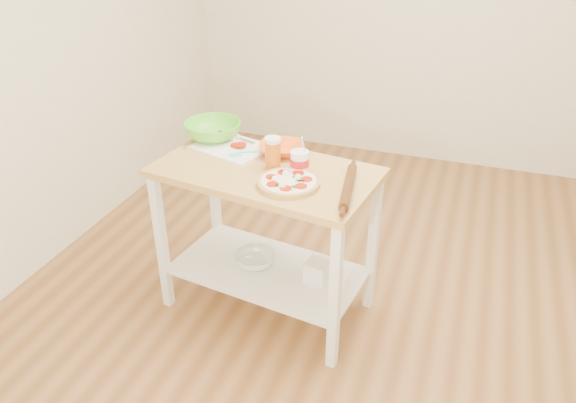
% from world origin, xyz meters
% --- Properties ---
extents(room_shell, '(4.04, 4.54, 2.74)m').
position_xyz_m(room_shell, '(0.00, 0.00, 1.35)').
color(room_shell, '#936236').
rests_on(room_shell, ground).
extents(prep_island, '(1.23, 0.78, 0.90)m').
position_xyz_m(prep_island, '(-0.46, -0.17, 0.65)').
color(prep_island, tan).
rests_on(prep_island, ground).
extents(pizza, '(0.31, 0.31, 0.05)m').
position_xyz_m(pizza, '(-0.29, -0.29, 0.92)').
color(pizza, tan).
rests_on(pizza, prep_island).
extents(cutting_board, '(0.47, 0.40, 0.04)m').
position_xyz_m(cutting_board, '(-0.74, 0.03, 0.91)').
color(cutting_board, white).
rests_on(cutting_board, prep_island).
extents(spatula, '(0.13, 0.11, 0.01)m').
position_xyz_m(spatula, '(-0.64, -0.05, 0.92)').
color(spatula, '#4CD7C7').
rests_on(spatula, cutting_board).
extents(knife, '(0.26, 0.10, 0.01)m').
position_xyz_m(knife, '(-0.79, 0.14, 0.92)').
color(knife, silver).
rests_on(knife, cutting_board).
extents(orange_bowl, '(0.29, 0.29, 0.06)m').
position_xyz_m(orange_bowl, '(-0.45, 0.04, 0.93)').
color(orange_bowl, orange).
rests_on(orange_bowl, prep_island).
extents(green_bowl, '(0.34, 0.34, 0.10)m').
position_xyz_m(green_bowl, '(-0.89, 0.11, 0.95)').
color(green_bowl, '#63D334').
rests_on(green_bowl, prep_island).
extents(beer_pint, '(0.09, 0.09, 0.17)m').
position_xyz_m(beer_pint, '(-0.43, -0.14, 0.99)').
color(beer_pint, '#D06112').
rests_on(beer_pint, prep_island).
extents(yogurt_tub, '(0.10, 0.10, 0.21)m').
position_xyz_m(yogurt_tub, '(-0.28, -0.14, 0.96)').
color(yogurt_tub, white).
rests_on(yogurt_tub, prep_island).
extents(rolling_pin, '(0.11, 0.42, 0.05)m').
position_xyz_m(rolling_pin, '(0.01, -0.26, 0.92)').
color(rolling_pin, '#502B12').
rests_on(rolling_pin, prep_island).
extents(shelf_glass_bowl, '(0.28, 0.28, 0.07)m').
position_xyz_m(shelf_glass_bowl, '(-0.54, -0.15, 0.30)').
color(shelf_glass_bowl, silver).
rests_on(shelf_glass_bowl, prep_island).
extents(shelf_bin, '(0.14, 0.14, 0.12)m').
position_xyz_m(shelf_bin, '(-0.16, -0.17, 0.32)').
color(shelf_bin, white).
rests_on(shelf_bin, prep_island).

